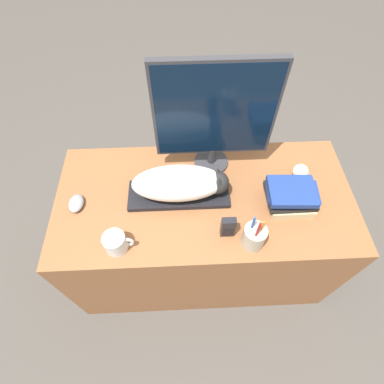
# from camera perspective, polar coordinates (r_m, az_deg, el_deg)

# --- Properties ---
(ground_plane) EXTENTS (12.00, 12.00, 0.00)m
(ground_plane) POSITION_cam_1_polar(r_m,az_deg,el_deg) (1.86, 2.36, -21.32)
(ground_plane) COLOR #4C4742
(desk) EXTENTS (1.34, 0.63, 0.70)m
(desk) POSITION_cam_1_polar(r_m,az_deg,el_deg) (1.64, 2.01, -7.69)
(desk) COLOR brown
(desk) RESTS_ON ground_plane
(keyboard) EXTENTS (0.44, 0.15, 0.02)m
(keyboard) POSITION_cam_1_polar(r_m,az_deg,el_deg) (1.33, -2.53, -0.41)
(keyboard) COLOR black
(keyboard) RESTS_ON desk
(cat) EXTENTS (0.41, 0.17, 0.14)m
(cat) POSITION_cam_1_polar(r_m,az_deg,el_deg) (1.26, -1.86, 1.73)
(cat) COLOR white
(cat) RESTS_ON keyboard
(monitor) EXTENTS (0.50, 0.16, 0.55)m
(monitor) POSITION_cam_1_polar(r_m,az_deg,el_deg) (1.24, 4.37, 14.50)
(monitor) COLOR #333338
(monitor) RESTS_ON desk
(computer_mouse) EXTENTS (0.06, 0.09, 0.03)m
(computer_mouse) POSITION_cam_1_polar(r_m,az_deg,el_deg) (1.39, -21.20, -2.02)
(computer_mouse) COLOR gray
(computer_mouse) RESTS_ON desk
(coffee_mug) EXTENTS (0.12, 0.09, 0.08)m
(coffee_mug) POSITION_cam_1_polar(r_m,az_deg,el_deg) (1.22, -14.28, -9.33)
(coffee_mug) COLOR silver
(coffee_mug) RESTS_ON desk
(pen_cup) EXTENTS (0.09, 0.09, 0.20)m
(pen_cup) POSITION_cam_1_polar(r_m,az_deg,el_deg) (1.20, 11.72, -8.30)
(pen_cup) COLOR #B2A893
(pen_cup) RESTS_ON desk
(baseball) EXTENTS (0.07, 0.07, 0.07)m
(baseball) POSITION_cam_1_polar(r_m,az_deg,el_deg) (1.46, 19.96, 3.66)
(baseball) COLOR silver
(baseball) RESTS_ON desk
(phone) EXTENTS (0.06, 0.03, 0.11)m
(phone) POSITION_cam_1_polar(r_m,az_deg,el_deg) (1.20, 6.89, -6.70)
(phone) COLOR black
(phone) RESTS_ON desk
(book_stack) EXTENTS (0.22, 0.18, 0.12)m
(book_stack) POSITION_cam_1_polar(r_m,az_deg,el_deg) (1.34, 18.32, -0.73)
(book_stack) COLOR #C6B284
(book_stack) RESTS_ON desk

